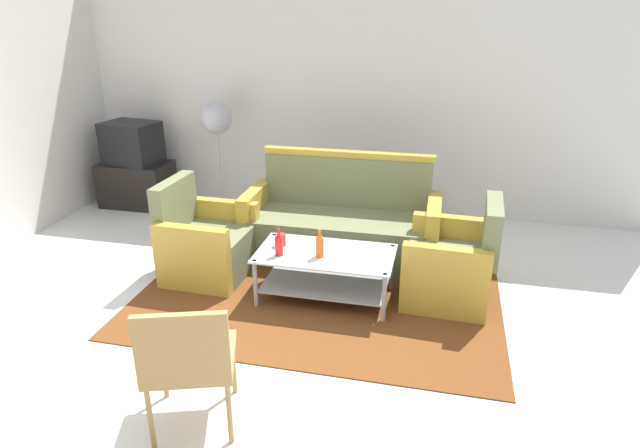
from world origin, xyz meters
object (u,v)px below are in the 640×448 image
(cup, at_px, (281,240))
(wicker_chair, at_px, (188,357))
(coffee_table, at_px, (325,268))
(bottle_red, at_px, (279,245))
(tv_stand, at_px, (137,184))
(television, at_px, (132,143))
(armchair_right, at_px, (452,266))
(pedestal_fan, at_px, (216,125))
(couch, at_px, (342,225))
(armchair_left, at_px, (206,244))
(bottle_orange, at_px, (320,246))

(cup, height_order, wicker_chair, wicker_chair)
(coffee_table, distance_m, bottle_red, 0.43)
(tv_stand, bearing_deg, television, 80.59)
(coffee_table, xyz_separation_m, tv_stand, (-2.68, 1.70, -0.01))
(armchair_right, height_order, television, television)
(pedestal_fan, xyz_separation_m, wicker_chair, (1.23, -3.38, -0.52))
(couch, bearing_deg, armchair_left, 29.77)
(cup, bearing_deg, bottle_red, -77.77)
(armchair_right, bearing_deg, armchair_left, 94.38)
(coffee_table, bearing_deg, wicker_chair, -103.68)
(bottle_orange, height_order, wicker_chair, wicker_chair)
(wicker_chair, bearing_deg, pedestal_fan, 91.54)
(tv_stand, bearing_deg, wicker_chair, -55.55)
(armchair_left, xyz_separation_m, coffee_table, (1.12, -0.19, -0.02))
(armchair_right, height_order, bottle_orange, armchair_right)
(bottle_red, height_order, cup, bottle_red)
(coffee_table, bearing_deg, bottle_orange, -109.65)
(armchair_left, distance_m, coffee_table, 1.14)
(bottle_orange, bearing_deg, pedestal_fan, 131.31)
(cup, xyz_separation_m, pedestal_fan, (-1.25, 1.69, 0.55))
(armchair_right, distance_m, wicker_chair, 2.35)
(couch, height_order, cup, couch)
(couch, relative_size, coffee_table, 1.64)
(television, xyz_separation_m, wicker_chair, (2.28, -3.33, -0.27))
(armchair_left, bearing_deg, bottle_orange, 78.37)
(couch, xyz_separation_m, armchair_left, (-1.10, -0.64, -0.03))
(tv_stand, height_order, wicker_chair, wicker_chair)
(coffee_table, height_order, bottle_orange, bottle_orange)
(couch, height_order, bottle_red, couch)
(couch, xyz_separation_m, wicker_chair, (-0.37, -2.46, 0.18))
(armchair_left, xyz_separation_m, armchair_right, (2.12, 0.05, 0.00))
(coffee_table, xyz_separation_m, cup, (-0.39, 0.06, 0.19))
(pedestal_fan, bearing_deg, armchair_right, -29.77)
(couch, xyz_separation_m, tv_stand, (-2.66, 0.87, -0.06))
(armchair_right, height_order, pedestal_fan, pedestal_fan)
(couch, relative_size, bottle_orange, 7.72)
(television, bearing_deg, armchair_left, 145.32)
(couch, bearing_deg, pedestal_fan, -30.13)
(bottle_red, distance_m, wicker_chair, 1.51)
(couch, xyz_separation_m, television, (-2.66, 0.87, 0.44))
(tv_stand, distance_m, wicker_chair, 4.05)
(coffee_table, relative_size, television, 1.66)
(armchair_left, bearing_deg, coffee_table, 82.61)
(tv_stand, bearing_deg, bottle_red, -37.93)
(couch, distance_m, coffee_table, 0.83)
(armchair_left, height_order, television, television)
(armchair_right, bearing_deg, bottle_orange, 110.30)
(bottle_red, relative_size, wicker_chair, 0.27)
(bottle_red, xyz_separation_m, wicker_chair, (-0.05, -1.51, -0.00))
(bottle_orange, bearing_deg, tv_stand, 146.22)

